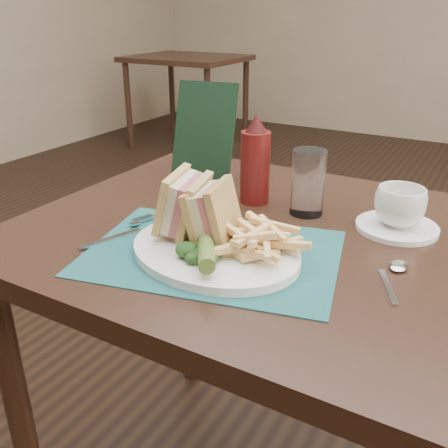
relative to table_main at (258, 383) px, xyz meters
name	(u,v)px	position (x,y,z in m)	size (l,w,h in m)	color
floor	(322,381)	(0.00, 0.50, -0.38)	(7.00, 7.00, 0.00)	black
table_main	(258,383)	(0.00, 0.00, 0.00)	(0.90, 0.75, 0.75)	black
table_bg_left	(188,102)	(-2.04, 2.80, 0.00)	(0.90, 0.75, 0.75)	black
placemat	(213,253)	(-0.03, -0.14, 0.38)	(0.42, 0.30, 0.00)	#195152
plate	(215,251)	(-0.02, -0.15, 0.38)	(0.30, 0.24, 0.01)	white
sandwich_half_a	(172,202)	(-0.12, -0.13, 0.45)	(0.06, 0.11, 0.10)	tan
sandwich_half_b	(201,210)	(-0.06, -0.13, 0.44)	(0.06, 0.10, 0.09)	tan
kale_garnish	(200,252)	(-0.02, -0.20, 0.41)	(0.11, 0.08, 0.03)	#183814
pickle_spear	(206,249)	(0.00, -0.20, 0.41)	(0.03, 0.03, 0.12)	#4A6A28
fries_pile	(261,239)	(0.06, -0.13, 0.42)	(0.18, 0.20, 0.05)	#F1C478
fork	(121,231)	(-0.21, -0.16, 0.38)	(0.03, 0.17, 0.01)	silver
spoon	(392,278)	(0.26, -0.08, 0.38)	(0.03, 0.15, 0.01)	silver
saucer	(397,227)	(0.22, 0.11, 0.38)	(0.15, 0.15, 0.01)	white
coffee_cup	(400,207)	(0.22, 0.11, 0.42)	(0.09, 0.09, 0.07)	white
drinking_glass	(308,183)	(0.04, 0.11, 0.44)	(0.07, 0.07, 0.13)	white
ketchup_bottle	(255,159)	(-0.08, 0.11, 0.47)	(0.06, 0.06, 0.19)	#500E0D
check_presenter	(204,133)	(-0.25, 0.19, 0.49)	(0.14, 0.02, 0.23)	black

